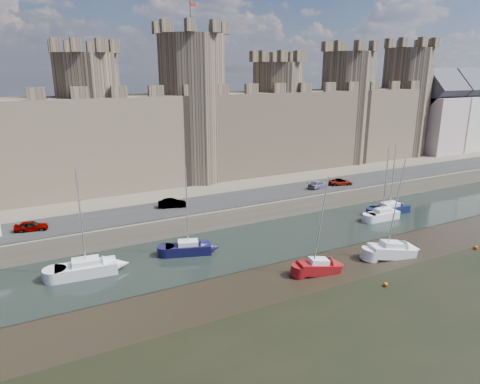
{
  "coord_description": "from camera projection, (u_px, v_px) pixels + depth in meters",
  "views": [
    {
      "loc": [
        -23.57,
        -17.92,
        20.33
      ],
      "look_at": [
        -2.9,
        22.0,
        7.38
      ],
      "focal_mm": 32.0,
      "sensor_mm": 36.0,
      "label": 1
    }
  ],
  "objects": [
    {
      "name": "ground",
      "position": [
        413.0,
        357.0,
        31.33
      ],
      "size": [
        160.0,
        160.0,
        0.0
      ],
      "primitive_type": "plane",
      "color": "black",
      "rests_on": "ground"
    },
    {
      "name": "water_channel",
      "position": [
        254.0,
        243.0,
        51.8
      ],
      "size": [
        160.0,
        12.0,
        0.08
      ],
      "primitive_type": "cube",
      "color": "black",
      "rests_on": "ground"
    },
    {
      "name": "quay",
      "position": [
        163.0,
        172.0,
        82.18
      ],
      "size": [
        160.0,
        60.0,
        2.5
      ],
      "primitive_type": "cube",
      "color": "#4C443A",
      "rests_on": "ground"
    },
    {
      "name": "road",
      "position": [
        219.0,
        201.0,
        59.64
      ],
      "size": [
        160.0,
        7.0,
        0.1
      ],
      "primitive_type": "cube",
      "color": "black",
      "rests_on": "quay"
    },
    {
      "name": "castle",
      "position": [
        178.0,
        125.0,
        68.78
      ],
      "size": [
        108.5,
        11.0,
        29.0
      ],
      "color": "#42382B",
      "rests_on": "quay"
    },
    {
      "name": "townhouses",
      "position": [
        477.0,
        113.0,
        99.25
      ],
      "size": [
        35.5,
        9.05,
        18.13
      ],
      "color": "#C2A5A7",
      "rests_on": "quay"
    },
    {
      "name": "car_0",
      "position": [
        31.0,
        226.0,
        48.7
      ],
      "size": [
        3.78,
        2.13,
        1.21
      ],
      "primitive_type": "imported",
      "rotation": [
        0.0,
        0.0,
        1.37
      ],
      "color": "gray",
      "rests_on": "quay"
    },
    {
      "name": "car_1",
      "position": [
        172.0,
        203.0,
        56.93
      ],
      "size": [
        3.92,
        2.24,
        1.22
      ],
      "primitive_type": "imported",
      "rotation": [
        0.0,
        0.0,
        1.3
      ],
      "color": "gray",
      "rests_on": "quay"
    },
    {
      "name": "car_2",
      "position": [
        318.0,
        185.0,
        66.33
      ],
      "size": [
        4.27,
        2.67,
        1.15
      ],
      "primitive_type": "imported",
      "rotation": [
        0.0,
        0.0,
        1.86
      ],
      "color": "gray",
      "rests_on": "quay"
    },
    {
      "name": "car_3",
      "position": [
        341.0,
        182.0,
        67.99
      ],
      "size": [
        4.17,
        2.85,
        1.06
      ],
      "primitive_type": "imported",
      "rotation": [
        0.0,
        0.0,
        1.26
      ],
      "color": "gray",
      "rests_on": "quay"
    },
    {
      "name": "sailboat_0",
      "position": [
        86.0,
        268.0,
        43.49
      ],
      "size": [
        6.13,
        2.84,
        11.12
      ],
      "rotation": [
        0.0,
        0.0,
        -0.09
      ],
      "color": "silver",
      "rests_on": "ground"
    },
    {
      "name": "sailboat_1",
      "position": [
        188.0,
        248.0,
        48.51
      ],
      "size": [
        5.39,
        3.41,
        10.08
      ],
      "rotation": [
        0.0,
        0.0,
        -0.31
      ],
      "color": "black",
      "rests_on": "ground"
    },
    {
      "name": "sailboat_2",
      "position": [
        383.0,
        214.0,
        59.65
      ],
      "size": [
        4.79,
        2.03,
        10.18
      ],
      "rotation": [
        0.0,
        0.0,
        -0.04
      ],
      "color": "silver",
      "rests_on": "ground"
    },
    {
      "name": "sailboat_3",
      "position": [
        390.0,
        208.0,
        62.29
      ],
      "size": [
        5.91,
        2.63,
        10.12
      ],
      "rotation": [
        0.0,
        0.0,
        -0.07
      ],
      "color": "black",
      "rests_on": "ground"
    },
    {
      "name": "sailboat_4",
      "position": [
        318.0,
        267.0,
        44.03
      ],
      "size": [
        4.65,
        2.49,
        10.31
      ],
      "rotation": [
        0.0,
        0.0,
        -0.18
      ],
      "color": "maroon",
      "rests_on": "ground"
    },
    {
      "name": "sailboat_5",
      "position": [
        391.0,
        250.0,
        47.88
      ],
      "size": [
        5.62,
        3.2,
        11.43
      ],
      "rotation": [
        0.0,
        0.0,
        -0.23
      ],
      "color": "silver",
      "rests_on": "ground"
    },
    {
      "name": "buoy_1",
      "position": [
        385.0,
        284.0,
        41.48
      ],
      "size": [
        0.43,
        0.43,
        0.43
      ],
      "primitive_type": "sphere",
      "color": "#CF4009",
      "rests_on": "ground"
    },
    {
      "name": "buoy_3",
      "position": [
        476.0,
        248.0,
        50.0
      ],
      "size": [
        0.46,
        0.46,
        0.46
      ],
      "primitive_type": "sphere",
      "color": "red",
      "rests_on": "ground"
    }
  ]
}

